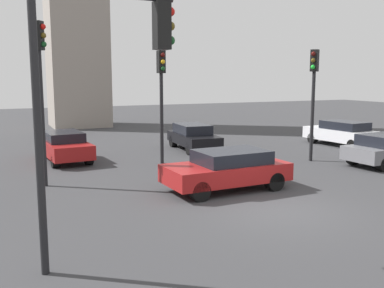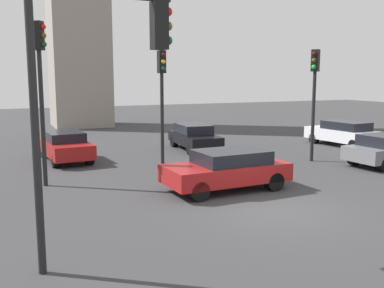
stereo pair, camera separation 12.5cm
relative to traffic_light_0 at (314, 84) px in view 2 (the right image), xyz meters
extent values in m
plane|color=#38383A|center=(-6.10, -5.81, -3.63)|extent=(98.10, 98.10, 0.00)
cylinder|color=black|center=(0.02, 0.01, -1.02)|extent=(0.16, 0.16, 5.21)
cube|color=black|center=(0.02, 0.01, 1.08)|extent=(0.44, 0.44, 1.00)
sphere|color=#4C0F0C|center=(-0.16, -0.09, 1.38)|extent=(0.20, 0.20, 0.20)
sphere|color=#594714|center=(-0.16, -0.09, 1.08)|extent=(0.20, 0.20, 0.20)
sphere|color=green|center=(-0.16, -0.09, 0.78)|extent=(0.20, 0.20, 0.20)
cylinder|color=black|center=(-12.06, 0.13, -0.68)|extent=(0.16, 0.16, 5.89)
cube|color=black|center=(-12.06, 0.13, 1.76)|extent=(0.44, 0.44, 1.00)
sphere|color=red|center=(-11.90, 0.02, 2.06)|extent=(0.20, 0.20, 0.20)
sphere|color=#594714|center=(-11.90, 0.02, 1.76)|extent=(0.20, 0.20, 0.20)
sphere|color=#14471E|center=(-11.90, 0.02, 1.46)|extent=(0.20, 0.20, 0.20)
cylinder|color=black|center=(-6.66, 2.36, -1.06)|extent=(0.16, 0.16, 5.13)
cube|color=black|center=(-6.66, 2.36, 1.00)|extent=(0.34, 0.34, 1.00)
sphere|color=#4C0F0C|center=(-6.65, 2.16, 1.30)|extent=(0.20, 0.20, 0.20)
sphere|color=yellow|center=(-6.65, 2.16, 1.00)|extent=(0.20, 0.20, 0.20)
sphere|color=#14471E|center=(-6.65, 2.16, 0.70)|extent=(0.20, 0.20, 0.20)
cylinder|color=black|center=(-12.90, -7.49, -0.69)|extent=(0.16, 0.16, 5.87)
cube|color=black|center=(-10.29, -7.41, 1.41)|extent=(0.33, 0.33, 1.00)
sphere|color=red|center=(-10.09, -7.40, 1.71)|extent=(0.20, 0.20, 0.20)
sphere|color=#594714|center=(-10.09, -7.40, 1.41)|extent=(0.20, 0.20, 0.20)
sphere|color=#14471E|center=(-10.09, -7.40, 1.11)|extent=(0.20, 0.20, 0.20)
cylinder|color=black|center=(1.15, -1.56, -3.33)|extent=(0.63, 0.38, 0.61)
cylinder|color=black|center=(1.24, -3.11, -3.33)|extent=(0.63, 0.38, 0.61)
cube|color=black|center=(-3.75, 5.20, -3.02)|extent=(2.03, 4.25, 0.56)
cube|color=black|center=(-3.73, 5.41, -2.50)|extent=(1.69, 2.42, 0.55)
cylinder|color=black|center=(-3.13, 3.74, -3.30)|extent=(0.36, 0.69, 0.67)
cylinder|color=black|center=(-4.56, 3.84, -3.30)|extent=(0.36, 0.69, 0.67)
cylinder|color=black|center=(-2.94, 6.55, -3.30)|extent=(0.36, 0.69, 0.67)
cylinder|color=black|center=(-4.36, 6.65, -3.30)|extent=(0.36, 0.69, 0.67)
cube|color=maroon|center=(-10.66, 4.81, -3.01)|extent=(2.12, 4.23, 0.65)
cube|color=black|center=(-10.67, 5.01, -2.49)|extent=(1.76, 2.42, 0.48)
cylinder|color=black|center=(-9.81, 3.47, -3.33)|extent=(0.37, 0.61, 0.59)
cylinder|color=black|center=(-11.29, 3.36, -3.33)|extent=(0.37, 0.61, 0.59)
cylinder|color=black|center=(-10.02, 6.26, -3.33)|extent=(0.37, 0.61, 0.59)
cylinder|color=black|center=(-11.50, 6.14, -3.33)|extent=(0.37, 0.61, 0.59)
cube|color=maroon|center=(-6.31, -3.12, -2.99)|extent=(4.44, 2.16, 0.62)
cube|color=black|center=(-6.09, -3.11, -2.47)|extent=(2.51, 1.85, 0.50)
cylinder|color=black|center=(-7.76, -4.00, -3.30)|extent=(0.67, 0.38, 0.66)
cylinder|color=black|center=(-7.83, -2.36, -3.30)|extent=(0.67, 0.38, 0.66)
cylinder|color=black|center=(-4.80, -3.88, -3.30)|extent=(0.67, 0.38, 0.66)
cylinder|color=black|center=(-4.86, -2.25, -3.30)|extent=(0.67, 0.38, 0.66)
cube|color=silver|center=(4.71, 3.04, -2.99)|extent=(2.20, 4.56, 0.67)
cube|color=black|center=(4.73, 2.82, -2.44)|extent=(1.81, 2.61, 0.51)
cylinder|color=black|center=(3.83, 4.46, -3.33)|extent=(0.38, 0.63, 0.60)
cylinder|color=black|center=(5.31, 4.60, -3.33)|extent=(0.38, 0.63, 0.60)
cylinder|color=black|center=(4.11, 1.47, -3.33)|extent=(0.38, 0.63, 0.60)
cylinder|color=black|center=(5.58, 1.61, -3.33)|extent=(0.38, 0.63, 0.60)
camera|label=1|loc=(-13.69, -16.42, 0.33)|focal=41.17mm
camera|label=2|loc=(-13.57, -16.47, 0.33)|focal=41.17mm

